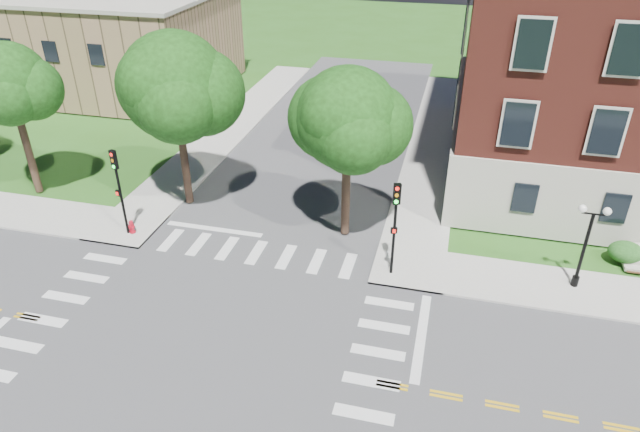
% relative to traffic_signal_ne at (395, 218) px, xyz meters
% --- Properties ---
extents(ground, '(160.00, 160.00, 0.00)m').
position_rel_traffic_signal_ne_xyz_m(ground, '(-6.95, -7.01, -3.19)').
color(ground, '#285317').
rests_on(ground, ground).
extents(road_ew, '(90.00, 12.00, 0.01)m').
position_rel_traffic_signal_ne_xyz_m(road_ew, '(-6.95, -7.01, -3.18)').
color(road_ew, '#3D3D3F').
rests_on(road_ew, ground).
extents(road_ns, '(12.00, 90.00, 0.01)m').
position_rel_traffic_signal_ne_xyz_m(road_ns, '(-6.95, -7.01, -3.18)').
color(road_ns, '#3D3D3F').
rests_on(road_ns, ground).
extents(sidewalk_ne, '(34.00, 34.00, 0.12)m').
position_rel_traffic_signal_ne_xyz_m(sidewalk_ne, '(8.42, 8.36, -3.13)').
color(sidewalk_ne, '#9E9B93').
rests_on(sidewalk_ne, ground).
extents(sidewalk_nw, '(34.00, 34.00, 0.12)m').
position_rel_traffic_signal_ne_xyz_m(sidewalk_nw, '(-22.33, 8.36, -3.13)').
color(sidewalk_nw, '#9E9B93').
rests_on(sidewalk_nw, ground).
extents(crosswalk_east, '(2.20, 10.20, 0.02)m').
position_rel_traffic_signal_ne_xyz_m(crosswalk_east, '(0.25, -7.01, -3.19)').
color(crosswalk_east, silver).
rests_on(crosswalk_east, ground).
extents(stop_bar_east, '(0.40, 5.50, 0.00)m').
position_rel_traffic_signal_ne_xyz_m(stop_bar_east, '(1.85, -4.01, -3.19)').
color(stop_bar_east, silver).
rests_on(stop_bar_east, ground).
extents(secondary_building, '(20.40, 15.40, 8.30)m').
position_rel_traffic_signal_ne_xyz_m(secondary_building, '(-28.95, 22.99, 1.09)').
color(secondary_building, olive).
rests_on(secondary_building, ground).
extents(tree_b, '(4.41, 4.41, 8.98)m').
position_rel_traffic_signal_ne_xyz_m(tree_b, '(-22.02, 3.15, 3.66)').
color(tree_b, '#2D2116').
rests_on(tree_b, ground).
extents(tree_c, '(5.83, 5.83, 9.88)m').
position_rel_traffic_signal_ne_xyz_m(tree_c, '(-12.54, 4.20, 3.88)').
color(tree_c, '#2D2116').
rests_on(tree_c, ground).
extents(tree_d, '(5.04, 5.04, 9.00)m').
position_rel_traffic_signal_ne_xyz_m(tree_d, '(-2.93, 3.06, 3.39)').
color(tree_d, '#2D2116').
rests_on(tree_d, ground).
extents(traffic_signal_ne, '(0.38, 0.45, 4.80)m').
position_rel_traffic_signal_ne_xyz_m(traffic_signal_ne, '(0.00, 0.00, 0.00)').
color(traffic_signal_ne, black).
rests_on(traffic_signal_ne, ground).
extents(traffic_signal_nw, '(0.38, 0.45, 4.80)m').
position_rel_traffic_signal_ne_xyz_m(traffic_signal_nw, '(-14.22, 0.15, 0.00)').
color(traffic_signal_nw, black).
rests_on(traffic_signal_nw, ground).
extents(twin_lamp_west, '(1.36, 0.36, 4.23)m').
position_rel_traffic_signal_ne_xyz_m(twin_lamp_west, '(8.44, 1.11, -0.66)').
color(twin_lamp_west, black).
rests_on(twin_lamp_west, ground).
extents(fire_hydrant, '(0.35, 0.35, 0.75)m').
position_rel_traffic_signal_ne_xyz_m(fire_hydrant, '(-14.00, 0.23, -2.72)').
color(fire_hydrant, '#AA0D1D').
rests_on(fire_hydrant, ground).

